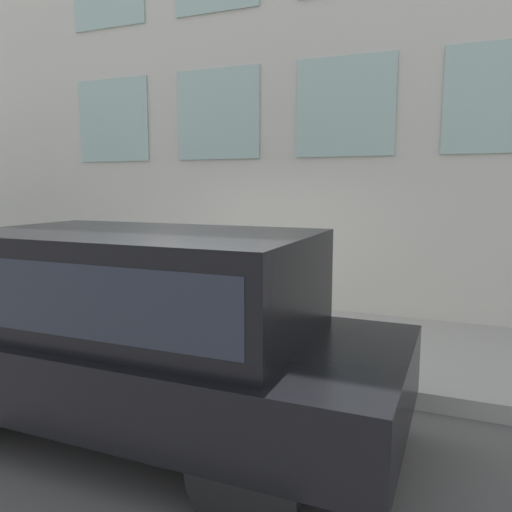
# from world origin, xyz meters

# --- Properties ---
(ground_plane) EXTENTS (80.00, 80.00, 0.00)m
(ground_plane) POSITION_xyz_m (0.00, 0.00, 0.00)
(ground_plane) COLOR #514F4C
(sidewalk) EXTENTS (2.70, 60.00, 0.18)m
(sidewalk) POSITION_xyz_m (1.35, 0.00, 0.09)
(sidewalk) COLOR #9E9B93
(sidewalk) RESTS_ON ground_plane
(fire_hydrant) EXTENTS (0.33, 0.44, 0.68)m
(fire_hydrant) POSITION_xyz_m (0.66, -0.08, 0.52)
(fire_hydrant) COLOR gold
(fire_hydrant) RESTS_ON sidewalk
(person) EXTENTS (0.31, 0.20, 1.27)m
(person) POSITION_xyz_m (1.23, -0.64, 0.94)
(person) COLOR #232328
(person) RESTS_ON sidewalk
(parked_truck_black_near) EXTENTS (1.82, 4.46, 1.71)m
(parked_truck_black_near) POSITION_xyz_m (-1.31, -0.23, 0.98)
(parked_truck_black_near) COLOR black
(parked_truck_black_near) RESTS_ON ground_plane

